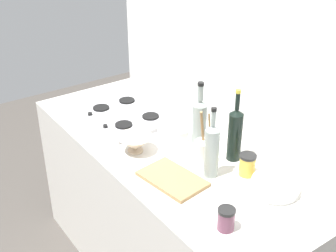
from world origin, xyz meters
The scene contains 13 objects.
counter_block centered at (0.00, 0.00, 0.45)m, with size 1.80×0.70×0.90m, color silver.
backsplash_panel centered at (0.00, 0.38, 1.18)m, with size 1.90×0.06×2.36m, color white.
stovetop_hob centered at (-0.42, 0.00, 0.91)m, with size 0.51×0.39×0.04m.
plate_stack centered at (0.57, 0.16, 0.93)m, with size 0.21×0.21×0.06m.
wine_bottle_leftmost centered at (0.08, 0.14, 1.03)m, with size 0.07×0.07×0.34m.
wine_bottle_mid_left centered at (0.32, 0.01, 1.03)m, with size 0.07×0.07×0.34m.
wine_bottle_mid_right centered at (0.27, 0.19, 1.04)m, with size 0.07×0.07×0.36m.
mixing_bowl centered at (-0.06, -0.16, 0.95)m, with size 0.17×0.17×0.09m.
butter_dish centered at (-0.06, 0.07, 0.93)m, with size 0.15×0.10×0.06m, color white.
utensil_crock centered at (0.22, 0.05, 0.97)m, with size 0.08×0.08×0.28m.
condiment_jar_front centered at (0.63, -0.18, 0.95)m, with size 0.07×0.07×0.09m.
condiment_jar_rear centered at (0.41, 0.15, 0.95)m, with size 0.08×0.08×0.10m.
cutting_board centered at (0.25, -0.15, 0.91)m, with size 0.30×0.19×0.02m, color #9E7A4C.
Camera 1 is at (1.58, -1.13, 2.07)m, focal length 47.90 mm.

